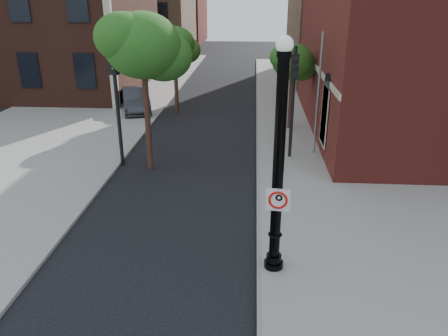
# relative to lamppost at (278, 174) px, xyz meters

# --- Properties ---
(ground) EXTENTS (120.00, 120.00, 0.00)m
(ground) POSITION_rel_lamppost_xyz_m (-2.46, -0.14, -2.87)
(ground) COLOR black
(ground) RESTS_ON ground
(sidewalk_right) EXTENTS (8.00, 60.00, 0.12)m
(sidewalk_right) POSITION_rel_lamppost_xyz_m (3.54, 9.86, -2.81)
(sidewalk_right) COLOR gray
(sidewalk_right) RESTS_ON ground
(sidewalk_left) EXTENTS (10.00, 50.00, 0.12)m
(sidewalk_left) POSITION_rel_lamppost_xyz_m (-11.46, 17.86, -2.81)
(sidewalk_left) COLOR gray
(sidewalk_left) RESTS_ON ground
(curb_edge) EXTENTS (0.10, 60.00, 0.14)m
(curb_edge) POSITION_rel_lamppost_xyz_m (-0.41, 9.86, -2.80)
(curb_edge) COLOR gray
(curb_edge) RESTS_ON ground
(bg_building_tan_a) EXTENTS (12.00, 12.00, 12.00)m
(bg_building_tan_a) POSITION_rel_lamppost_xyz_m (-14.46, 43.86, 3.13)
(bg_building_tan_a) COLOR #8F6E4E
(bg_building_tan_a) RESTS_ON ground
(bg_building_red) EXTENTS (12.00, 12.00, 10.00)m
(bg_building_red) POSITION_rel_lamppost_xyz_m (-14.46, 57.86, 2.13)
(bg_building_red) COLOR maroon
(bg_building_red) RESTS_ON ground
(lamppost) EXTENTS (0.53, 0.53, 6.23)m
(lamppost) POSITION_rel_lamppost_xyz_m (0.00, 0.00, 0.00)
(lamppost) COLOR black
(lamppost) RESTS_ON ground
(no_parking_sign) EXTENTS (0.62, 0.12, 0.62)m
(no_parking_sign) POSITION_rel_lamppost_xyz_m (0.02, -0.16, -0.64)
(no_parking_sign) COLOR white
(no_parking_sign) RESTS_ON ground
(parked_car) EXTENTS (2.88, 4.81, 1.50)m
(parked_car) POSITION_rel_lamppost_xyz_m (-8.11, 16.73, -2.13)
(parked_car) COLOR #29292D
(parked_car) RESTS_ON ground
(traffic_signal_left) EXTENTS (0.40, 0.47, 5.45)m
(traffic_signal_left) POSITION_rel_lamppost_xyz_m (-6.35, 7.43, 0.80)
(traffic_signal_left) COLOR black
(traffic_signal_left) RESTS_ON ground
(traffic_signal_right) EXTENTS (0.32, 0.41, 5.03)m
(traffic_signal_right) POSITION_rel_lamppost_xyz_m (1.05, 8.73, 0.51)
(traffic_signal_right) COLOR black
(traffic_signal_right) RESTS_ON ground
(utility_pole) EXTENTS (0.11, 0.11, 5.56)m
(utility_pole) POSITION_rel_lamppost_xyz_m (2.21, 9.28, -0.09)
(utility_pole) COLOR #999999
(utility_pole) RESTS_ON ground
(street_tree_a) EXTENTS (3.59, 3.24, 6.46)m
(street_tree_a) POSITION_rel_lamppost_xyz_m (-4.99, 7.17, 2.23)
(street_tree_a) COLOR #372016
(street_tree_a) RESTS_ON ground
(street_tree_b) EXTENTS (2.92, 2.64, 5.26)m
(street_tree_b) POSITION_rel_lamppost_xyz_m (-5.42, 16.50, 1.27)
(street_tree_b) COLOR #372016
(street_tree_b) RESTS_ON ground
(street_tree_c) EXTENTS (2.58, 2.34, 4.66)m
(street_tree_c) POSITION_rel_lamppost_xyz_m (1.38, 13.35, 0.79)
(street_tree_c) COLOR #372016
(street_tree_c) RESTS_ON ground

